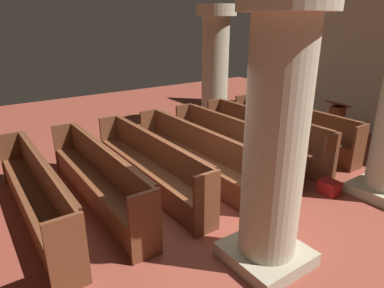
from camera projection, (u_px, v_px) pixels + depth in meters
name	position (u px, v px, depth m)	size (l,w,h in m)	color
ground_plane	(200.00, 204.00, 5.73)	(19.20, 19.20, 0.00)	brown
pew_row_0	(291.00, 126.00, 8.18)	(3.50, 0.46, 0.96)	brown
pew_row_1	(263.00, 133.00, 7.66)	(3.50, 0.46, 0.96)	brown
pew_row_2	(231.00, 141.00, 7.15)	(3.50, 0.47, 0.96)	brown
pew_row_3	(193.00, 151.00, 6.63)	(3.50, 0.46, 0.96)	brown
pew_row_4	(150.00, 162.00, 6.11)	(3.50, 0.46, 0.96)	brown
pew_row_5	(98.00, 176.00, 5.59)	(3.50, 0.47, 0.96)	brown
pew_row_6	(36.00, 191.00, 5.08)	(3.50, 0.46, 0.96)	brown
pillar_far_side	(215.00, 65.00, 9.56)	(1.08, 1.08, 3.29)	tan
pillar_aisle_rear	(276.00, 134.00, 3.82)	(1.03, 1.03, 3.29)	tan
lectern	(335.00, 126.00, 8.33)	(0.48, 0.45, 1.08)	#562B1A
kneeler_box_red	(329.00, 187.00, 6.02)	(0.33, 0.26, 0.25)	maroon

